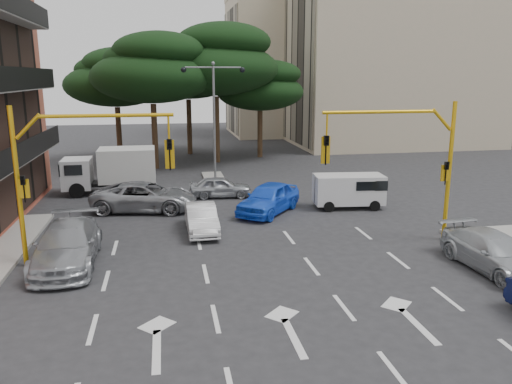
{
  "coord_description": "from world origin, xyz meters",
  "views": [
    {
      "loc": [
        -3.26,
        -17.03,
        7.01
      ],
      "look_at": [
        0.93,
        5.8,
        1.6
      ],
      "focal_mm": 35.0,
      "sensor_mm": 36.0,
      "label": 1
    }
  ],
  "objects_px": {
    "signal_mast_right": "(411,153)",
    "street_lamp_center": "(214,101)",
    "car_blue_compact": "(269,198)",
    "signal_mast_left": "(68,163)",
    "car_white_hatch": "(201,218)",
    "car_silver_cross_a": "(145,197)",
    "car_silver_cross_b": "(220,187)",
    "car_silver_parked": "(494,252)",
    "car_silver_wagon": "(67,245)",
    "box_truck_a": "(111,171)",
    "van_white": "(349,191)"
  },
  "relations": [
    {
      "from": "street_lamp_center",
      "to": "car_silver_cross_b",
      "type": "xyz_separation_m",
      "value": [
        -0.14,
        -4.35,
        -4.8
      ]
    },
    {
      "from": "street_lamp_center",
      "to": "car_silver_wagon",
      "type": "xyz_separation_m",
      "value": [
        -7.06,
        -14.13,
        -4.64
      ]
    },
    {
      "from": "car_white_hatch",
      "to": "car_silver_cross_a",
      "type": "height_order",
      "value": "car_silver_cross_a"
    },
    {
      "from": "signal_mast_left",
      "to": "box_truck_a",
      "type": "xyz_separation_m",
      "value": [
        0.22,
        12.01,
        -2.51
      ]
    },
    {
      "from": "signal_mast_left",
      "to": "street_lamp_center",
      "type": "distance_m",
      "value": 15.65
    },
    {
      "from": "signal_mast_right",
      "to": "car_blue_compact",
      "type": "height_order",
      "value": "signal_mast_right"
    },
    {
      "from": "signal_mast_left",
      "to": "van_white",
      "type": "height_order",
      "value": "signal_mast_left"
    },
    {
      "from": "car_silver_cross_a",
      "to": "car_white_hatch",
      "type": "bearing_deg",
      "value": -137.34
    },
    {
      "from": "car_white_hatch",
      "to": "van_white",
      "type": "relative_size",
      "value": 1.04
    },
    {
      "from": "car_silver_cross_a",
      "to": "car_silver_wagon",
      "type": "bearing_deg",
      "value": 171.05
    },
    {
      "from": "signal_mast_left",
      "to": "car_blue_compact",
      "type": "distance_m",
      "value": 10.92
    },
    {
      "from": "car_silver_wagon",
      "to": "box_truck_a",
      "type": "distance_m",
      "value": 12.16
    },
    {
      "from": "signal_mast_right",
      "to": "car_silver_cross_b",
      "type": "relative_size",
      "value": 1.64
    },
    {
      "from": "van_white",
      "to": "street_lamp_center",
      "type": "bearing_deg",
      "value": -135.44
    },
    {
      "from": "street_lamp_center",
      "to": "car_white_hatch",
      "type": "bearing_deg",
      "value": -99.12
    },
    {
      "from": "street_lamp_center",
      "to": "van_white",
      "type": "xyz_separation_m",
      "value": [
        6.43,
        -8.04,
        -4.5
      ]
    },
    {
      "from": "signal_mast_left",
      "to": "car_silver_parked",
      "type": "xyz_separation_m",
      "value": [
        15.29,
        -3.54,
        -3.2
      ]
    },
    {
      "from": "signal_mast_right",
      "to": "car_silver_cross_b",
      "type": "height_order",
      "value": "signal_mast_right"
    },
    {
      "from": "car_blue_compact",
      "to": "car_white_hatch",
      "type": "bearing_deg",
      "value": -106.23
    },
    {
      "from": "street_lamp_center",
      "to": "box_truck_a",
      "type": "height_order",
      "value": "street_lamp_center"
    },
    {
      "from": "car_blue_compact",
      "to": "car_silver_cross_b",
      "type": "bearing_deg",
      "value": 156.33
    },
    {
      "from": "car_silver_cross_a",
      "to": "van_white",
      "type": "height_order",
      "value": "van_white"
    },
    {
      "from": "car_silver_parked",
      "to": "box_truck_a",
      "type": "height_order",
      "value": "box_truck_a"
    },
    {
      "from": "car_silver_wagon",
      "to": "signal_mast_right",
      "type": "bearing_deg",
      "value": -0.56
    },
    {
      "from": "car_white_hatch",
      "to": "car_blue_compact",
      "type": "distance_m",
      "value": 4.57
    },
    {
      "from": "car_blue_compact",
      "to": "box_truck_a",
      "type": "xyz_separation_m",
      "value": [
        -8.54,
        6.28,
        0.58
      ]
    },
    {
      "from": "signal_mast_right",
      "to": "car_blue_compact",
      "type": "relative_size",
      "value": 1.29
    },
    {
      "from": "car_silver_cross_a",
      "to": "car_silver_cross_b",
      "type": "height_order",
      "value": "car_silver_cross_a"
    },
    {
      "from": "signal_mast_right",
      "to": "car_silver_cross_a",
      "type": "xyz_separation_m",
      "value": [
        -11.24,
        7.33,
        -3.12
      ]
    },
    {
      "from": "car_blue_compact",
      "to": "car_silver_parked",
      "type": "height_order",
      "value": "car_blue_compact"
    },
    {
      "from": "signal_mast_right",
      "to": "signal_mast_left",
      "type": "xyz_separation_m",
      "value": [
        -13.61,
        0.0,
        0.0
      ]
    },
    {
      "from": "signal_mast_right",
      "to": "car_silver_wagon",
      "type": "distance_m",
      "value": 14.21
    },
    {
      "from": "signal_mast_right",
      "to": "street_lamp_center",
      "type": "xyz_separation_m",
      "value": [
        -6.8,
        14.01,
        1.54
      ]
    },
    {
      "from": "car_silver_cross_b",
      "to": "car_silver_parked",
      "type": "height_order",
      "value": "car_silver_parked"
    },
    {
      "from": "signal_mast_left",
      "to": "car_silver_cross_b",
      "type": "xyz_separation_m",
      "value": [
        6.67,
        9.66,
        -3.26
      ]
    },
    {
      "from": "car_blue_compact",
      "to": "signal_mast_right",
      "type": "bearing_deg",
      "value": -11.56
    },
    {
      "from": "car_silver_parked",
      "to": "car_silver_cross_b",
      "type": "bearing_deg",
      "value": 119.38
    },
    {
      "from": "car_blue_compact",
      "to": "car_silver_parked",
      "type": "xyz_separation_m",
      "value": [
        6.53,
        -9.27,
        -0.11
      ]
    },
    {
      "from": "car_blue_compact",
      "to": "signal_mast_left",
      "type": "bearing_deg",
      "value": -108.58
    },
    {
      "from": "car_silver_cross_a",
      "to": "car_silver_cross_b",
      "type": "bearing_deg",
      "value": -51.17
    },
    {
      "from": "car_blue_compact",
      "to": "car_silver_parked",
      "type": "bearing_deg",
      "value": -16.63
    },
    {
      "from": "car_white_hatch",
      "to": "car_silver_cross_b",
      "type": "distance_m",
      "value": 6.78
    },
    {
      "from": "signal_mast_left",
      "to": "signal_mast_right",
      "type": "bearing_deg",
      "value": 0.0
    },
    {
      "from": "car_silver_cross_b",
      "to": "box_truck_a",
      "type": "relative_size",
      "value": 0.66
    },
    {
      "from": "street_lamp_center",
      "to": "car_blue_compact",
      "type": "distance_m",
      "value": 9.69
    },
    {
      "from": "street_lamp_center",
      "to": "car_silver_wagon",
      "type": "height_order",
      "value": "street_lamp_center"
    },
    {
      "from": "car_silver_cross_b",
      "to": "van_white",
      "type": "height_order",
      "value": "van_white"
    },
    {
      "from": "car_white_hatch",
      "to": "car_silver_cross_b",
      "type": "xyz_separation_m",
      "value": [
        1.62,
        6.58,
        -0.01
      ]
    },
    {
      "from": "car_blue_compact",
      "to": "car_silver_wagon",
      "type": "bearing_deg",
      "value": -108.78
    },
    {
      "from": "car_silver_wagon",
      "to": "car_silver_parked",
      "type": "xyz_separation_m",
      "value": [
        15.55,
        -3.42,
        -0.1
      ]
    }
  ]
}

